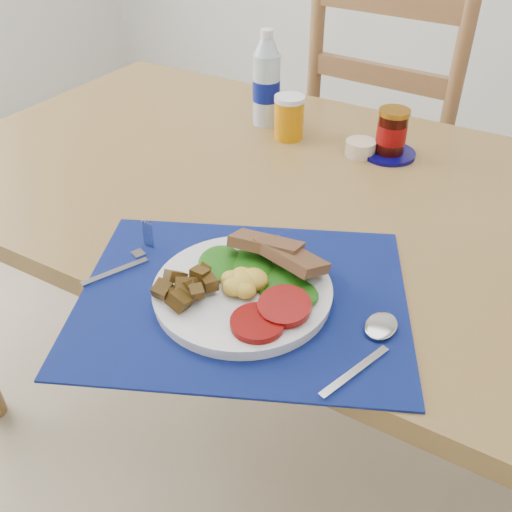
{
  "coord_description": "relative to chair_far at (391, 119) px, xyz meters",
  "views": [
    {
      "loc": [
        0.52,
        -0.72,
        1.31
      ],
      "look_at": [
        0.17,
        -0.12,
        0.8
      ],
      "focal_mm": 40.0,
      "sensor_mm": 36.0,
      "label": 1
    }
  ],
  "objects": [
    {
      "name": "placemat",
      "position": [
        0.13,
        -1.07,
        0.13
      ],
      "size": [
        0.61,
        0.55,
        0.0
      ],
      "primitive_type": "cube",
      "rotation": [
        0.0,
        0.0,
        0.43
      ],
      "color": "black",
      "rests_on": "table"
    },
    {
      "name": "water_bottle",
      "position": [
        -0.17,
        -0.48,
        0.22
      ],
      "size": [
        0.07,
        0.07,
        0.22
      ],
      "color": "#ADBFCC",
      "rests_on": "table"
    },
    {
      "name": "table",
      "position": [
        -0.05,
        -0.71,
        0.04
      ],
      "size": [
        1.4,
        0.9,
        0.75
      ],
      "color": "brown",
      "rests_on": "ground"
    },
    {
      "name": "jam_on_saucer",
      "position": [
        0.15,
        -0.5,
        0.17
      ],
      "size": [
        0.12,
        0.12,
        0.1
      ],
      "color": "#080552",
      "rests_on": "table"
    },
    {
      "name": "ramekin",
      "position": [
        0.1,
        -0.53,
        0.14
      ],
      "size": [
        0.07,
        0.07,
        0.03
      ],
      "primitive_type": "cylinder",
      "color": "beige",
      "rests_on": "table"
    },
    {
      "name": "ground",
      "position": [
        -0.05,
        -0.91,
        -0.62
      ],
      "size": [
        4.0,
        4.0,
        0.0
      ],
      "primitive_type": "plane",
      "color": "gray",
      "rests_on": "ground"
    },
    {
      "name": "chair_far",
      "position": [
        0.0,
        0.0,
        0.0
      ],
      "size": [
        0.49,
        0.47,
        1.25
      ],
      "rotation": [
        0.0,
        0.0,
        3.08
      ],
      "color": "brown",
      "rests_on": "ground"
    },
    {
      "name": "fork",
      "position": [
        -0.08,
        -1.09,
        0.13
      ],
      "size": [
        0.06,
        0.16,
        0.0
      ],
      "rotation": [
        0.0,
        0.0,
        -0.42
      ],
      "color": "#B2B5BA",
      "rests_on": "placemat"
    },
    {
      "name": "breakfast_plate",
      "position": [
        0.12,
        -1.07,
        0.15
      ],
      "size": [
        0.27,
        0.27,
        0.06
      ],
      "rotation": [
        0.0,
        0.0,
        -0.0
      ],
      "color": "silver",
      "rests_on": "placemat"
    },
    {
      "name": "spoon",
      "position": [
        0.33,
        -1.06,
        0.13
      ],
      "size": [
        0.05,
        0.19,
        0.01
      ],
      "rotation": [
        0.0,
        0.0,
        -0.33
      ],
      "color": "#B2B5BA",
      "rests_on": "placemat"
    },
    {
      "name": "juice_glass",
      "position": [
        -0.08,
        -0.53,
        0.17
      ],
      "size": [
        0.07,
        0.07,
        0.09
      ],
      "primitive_type": "cylinder",
      "color": "#C87605",
      "rests_on": "table"
    }
  ]
}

